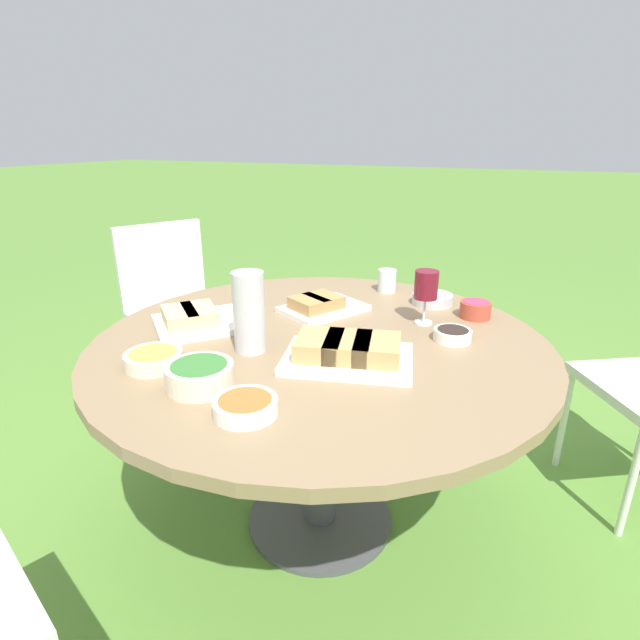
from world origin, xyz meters
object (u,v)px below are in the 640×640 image
dining_table (320,364)px  water_pitcher (249,312)px  chair_near_right (173,299)px  wine_glass (426,286)px  handbag (445,361)px

dining_table → water_pitcher: size_ratio=5.95×
chair_near_right → wine_glass: wine_glass is taller
wine_glass → handbag: 1.22m
handbag → wine_glass: bearing=93.7°
water_pitcher → handbag: size_ratio=0.64×
chair_near_right → handbag: 1.49m
dining_table → handbag: 1.36m
chair_near_right → handbag: size_ratio=2.42×
chair_near_right → wine_glass: bearing=166.6°
dining_table → wine_glass: bearing=-135.7°
water_pitcher → handbag: 1.62m
dining_table → wine_glass: 0.43m
handbag → chair_near_right: bearing=28.2°
wine_glass → handbag: (0.06, -0.99, -0.71)m
wine_glass → dining_table: bearing=44.3°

